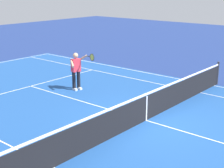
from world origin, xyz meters
TOP-DOWN VIEW (x-y plane):
  - ground_plane at (0.00, 0.00)m, footprint 60.00×60.00m
  - court_slab at (0.00, 0.00)m, footprint 24.20×11.40m
  - court_line_markings at (0.00, 0.00)m, footprint 23.85×11.05m
  - tennis_net at (0.00, 0.00)m, footprint 0.10×11.70m
  - tennis_player_near at (4.40, -1.01)m, footprint 1.15×0.76m
  - tennis_ball at (0.31, -3.74)m, footprint 0.07×0.07m

SIDE VIEW (x-z plane):
  - ground_plane at x=0.00m, z-range 0.00..0.00m
  - court_slab at x=0.00m, z-range 0.00..0.00m
  - court_line_markings at x=0.00m, z-range 0.00..0.01m
  - tennis_ball at x=0.31m, z-range 0.00..0.07m
  - tennis_net at x=0.00m, z-range -0.05..1.03m
  - tennis_player_near at x=4.40m, z-range 0.08..1.78m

